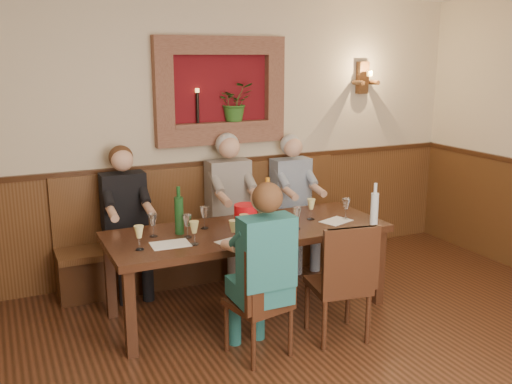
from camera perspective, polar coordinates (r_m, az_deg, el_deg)
room_shell at (r=3.10m, az=13.41°, el=7.46°), size 6.04×6.04×2.82m
wainscoting at (r=3.48m, az=12.20°, el=-14.38°), size 6.02×6.02×1.15m
wall_niche at (r=5.79m, az=-3.15°, el=9.65°), size 1.36×0.30×1.06m
wall_sconce at (r=6.57m, az=10.70°, el=11.09°), size 0.25×0.20×0.35m
dining_table at (r=4.92m, az=-0.81°, el=-4.49°), size 2.40×0.90×0.75m
bench at (r=5.86m, az=-4.60°, el=-5.12°), size 3.00×0.45×1.11m
chair_near_left at (r=4.35m, az=0.37°, el=-12.88°), size 0.47×0.47×0.91m
chair_near_right at (r=4.63m, az=8.21°, el=-11.05°), size 0.49×0.49×0.96m
person_bench_left at (r=5.46m, az=-12.74°, el=-4.09°), size 0.41×0.50×1.39m
person_bench_mid at (r=5.75m, az=-2.42°, el=-2.60°), size 0.43×0.53×1.45m
person_bench_right at (r=6.06m, az=3.84°, el=-2.03°), size 0.41×0.50×1.39m
person_chair_front at (r=4.20m, az=0.51°, el=-9.45°), size 0.39×0.48×1.36m
spittoon_bucket at (r=4.81m, az=-1.04°, el=-2.57°), size 0.21×0.21×0.22m
wine_bottle_green_a at (r=4.79m, az=1.16°, el=-1.65°), size 0.11×0.11×0.46m
wine_bottle_green_b at (r=4.75m, az=-7.70°, el=-2.24°), size 0.09×0.09×0.40m
water_bottle at (r=5.07m, az=11.76°, el=-1.56°), size 0.09×0.09×0.37m
tasting_sheet_a at (r=4.54m, az=-8.56°, el=-5.19°), size 0.31×0.23×0.00m
tasting_sheet_b at (r=4.76m, az=1.89°, el=-4.15°), size 0.33×0.28×0.00m
tasting_sheet_c at (r=5.15m, az=8.01°, el=-2.89°), size 0.32×0.27×0.00m
tasting_sheet_d at (r=4.56m, az=-2.10°, el=-4.95°), size 0.32×0.27×0.00m
wine_glass_0 at (r=4.43m, az=-11.60°, el=-4.52°), size 0.08×0.08×0.19m
wine_glass_1 at (r=4.73m, az=-10.25°, el=-3.30°), size 0.08×0.08×0.19m
wine_glass_2 at (r=4.48m, az=-6.19°, el=-4.09°), size 0.08×0.08×0.19m
wine_glass_3 at (r=4.88m, az=-5.18°, el=-2.58°), size 0.08×0.08×0.19m
wine_glass_4 at (r=4.64m, az=-1.20°, el=-3.40°), size 0.08×0.08×0.19m
wine_glass_5 at (r=4.98m, az=0.45°, el=-2.20°), size 0.08×0.08×0.19m
wine_glass_6 at (r=4.87m, az=4.11°, el=-2.62°), size 0.08×0.08×0.19m
wine_glass_7 at (r=5.15m, az=5.53°, el=-1.72°), size 0.08×0.08×0.19m
wine_glass_8 at (r=5.21m, az=8.98°, el=-1.67°), size 0.08×0.08×0.19m
wine_glass_9 at (r=4.48m, az=-2.25°, el=-4.04°), size 0.08×0.08×0.19m
wine_glass_10 at (r=4.66m, az=-6.88°, el=-3.41°), size 0.08×0.08×0.19m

